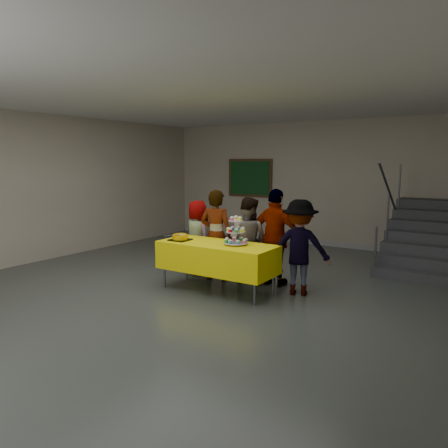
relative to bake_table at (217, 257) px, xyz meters
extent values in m
plane|color=#4C514C|center=(-0.24, -0.43, -0.56)|extent=(10.00, 10.00, 0.00)
cube|color=#B1A58F|center=(-0.24, 4.57, 0.94)|extent=(8.00, 0.04, 3.00)
cube|color=#B1A58F|center=(-4.24, -0.43, 0.94)|extent=(0.04, 10.00, 3.00)
cube|color=silver|center=(-0.24, -0.43, 2.44)|extent=(8.00, 10.00, 0.04)
cube|color=#999999|center=(-0.24, 4.55, -0.50)|extent=(7.90, 0.03, 0.12)
cylinder|color=#595960|center=(-0.84, -0.29, -0.19)|extent=(0.04, 0.04, 0.73)
cylinder|color=#595960|center=(0.84, -0.29, -0.19)|extent=(0.04, 0.04, 0.73)
cylinder|color=#595960|center=(-0.84, 0.29, -0.19)|extent=(0.04, 0.04, 0.73)
cylinder|color=#595960|center=(0.84, 0.29, -0.19)|extent=(0.04, 0.04, 0.73)
cube|color=#595960|center=(0.00, 0.00, 0.18)|extent=(1.80, 0.70, 0.02)
cube|color=#FFE905|center=(0.00, 0.00, -0.01)|extent=(1.88, 0.78, 0.44)
cylinder|color=silver|center=(0.31, 0.06, 0.22)|extent=(0.18, 0.18, 0.01)
cylinder|color=silver|center=(0.31, 0.06, 0.42)|extent=(0.02, 0.02, 0.42)
cylinder|color=silver|center=(0.31, 0.06, 0.24)|extent=(0.38, 0.38, 0.01)
cylinder|color=silver|center=(0.31, 0.06, 0.41)|extent=(0.30, 0.30, 0.01)
cylinder|color=silver|center=(0.31, 0.06, 0.58)|extent=(0.22, 0.22, 0.01)
cube|color=black|center=(-0.64, -0.11, 0.22)|extent=(0.30, 0.30, 0.02)
cylinder|color=#FBB600|center=(-0.64, -0.11, 0.27)|extent=(0.25, 0.25, 0.07)
ellipsoid|color=#FBB600|center=(-0.64, -0.11, 0.30)|extent=(0.25, 0.25, 0.05)
ellipsoid|color=white|center=(-0.60, -0.15, 0.32)|extent=(0.08, 0.08, 0.02)
cube|color=silver|center=(-0.66, -0.24, 0.32)|extent=(0.30, 0.16, 0.04)
imported|color=slate|center=(-0.91, 0.72, 0.12)|extent=(0.77, 0.65, 1.34)
imported|color=slate|center=(-0.38, 0.54, 0.23)|extent=(0.64, 0.49, 1.57)
imported|color=slate|center=(0.14, 0.71, 0.17)|extent=(0.75, 0.61, 1.45)
imported|color=slate|center=(0.63, 0.79, 0.25)|extent=(0.94, 0.40, 1.60)
imported|color=slate|center=(1.14, 0.57, 0.18)|extent=(1.08, 0.84, 1.47)
cube|color=#424447|center=(2.46, 2.32, -0.47)|extent=(1.30, 0.30, 0.18)
cube|color=#424447|center=(2.46, 2.62, -0.38)|extent=(1.30, 0.30, 0.36)
cube|color=#424447|center=(2.46, 2.92, -0.29)|extent=(1.30, 0.30, 0.54)
cube|color=#424447|center=(2.46, 3.22, -0.20)|extent=(1.30, 0.30, 0.72)
cube|color=#424447|center=(2.46, 3.52, -0.11)|extent=(1.30, 0.30, 0.90)
cube|color=#424447|center=(2.46, 3.82, -0.02)|extent=(1.30, 0.30, 1.08)
cube|color=#424447|center=(2.46, 4.12, 0.07)|extent=(1.30, 0.30, 1.26)
cube|color=#424447|center=(2.46, 4.42, 0.07)|extent=(1.30, 0.30, 1.26)
cylinder|color=#595960|center=(1.86, 2.27, -0.11)|extent=(0.04, 0.04, 0.90)
cylinder|color=#595960|center=(1.86, 3.07, 0.43)|extent=(0.04, 0.04, 0.90)
cylinder|color=#595960|center=(1.86, 3.97, 0.97)|extent=(0.04, 0.04, 0.90)
cylinder|color=#595960|center=(1.86, 3.12, 0.88)|extent=(0.04, 1.85, 1.20)
cube|color=#472B16|center=(-2.01, 4.54, 1.04)|extent=(1.30, 0.04, 1.00)
cube|color=#15431A|center=(-2.01, 4.51, 1.04)|extent=(1.18, 0.02, 0.88)
camera|label=1|loc=(3.76, -5.54, 1.49)|focal=35.00mm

